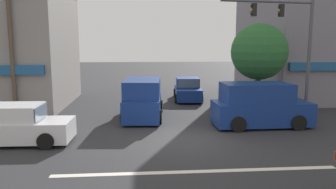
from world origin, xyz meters
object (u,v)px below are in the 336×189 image
Objects in this scene: street_tree at (259,52)px; utility_pole_far_right at (271,39)px; traffic_light_mast at (293,39)px; van_crossing_leftbound at (260,106)px; sedan_parked_curbside at (188,90)px; utility_pole_near_left at (11,35)px; sedan_approaching_near at (19,126)px; van_crossing_center at (143,99)px.

utility_pole_far_right is (1.99, 3.19, 0.76)m from street_tree.
traffic_light_mast is 1.34× the size of van_crossing_leftbound.
street_tree is 6.22m from sedan_parked_curbside.
traffic_light_mast is at bearing 23.82° from van_crossing_leftbound.
sedan_parked_curbside is (9.93, 5.25, -3.70)m from utility_pole_near_left.
sedan_approaching_near is at bearing -68.69° from utility_pole_near_left.
van_crossing_leftbound is at bearing -22.77° from van_crossing_center.
sedan_parked_curbside is at bearing 129.69° from street_tree.
sedan_approaching_near and sedan_parked_curbside have the same top height.
traffic_light_mast is at bearing 12.21° from sedan_approaching_near.
traffic_light_mast is at bearing -11.67° from van_crossing_center.
street_tree is at bearing 103.10° from traffic_light_mast.
sedan_approaching_near is 6.53m from van_crossing_center.
street_tree is 1.22× the size of sedan_parked_curbside.
utility_pole_near_left is (-13.48, -0.97, 0.92)m from street_tree.
utility_pole_near_left is 7.55m from van_crossing_center.
traffic_light_mast is 8.91m from sedan_parked_curbside.
sedan_parked_curbside is at bearing 106.75° from van_crossing_leftbound.
van_crossing_leftbound and van_crossing_center have the same top height.
utility_pole_far_right reaches higher than van_crossing_center.
utility_pole_near_left reaches higher than street_tree.
street_tree is at bearing 71.70° from van_crossing_leftbound.
utility_pole_near_left reaches higher than sedan_parked_curbside.
utility_pole_near_left is 14.25m from traffic_light_mast.
van_crossing_leftbound is at bearing -12.02° from utility_pole_near_left.
van_crossing_leftbound is 1.10× the size of sedan_parked_curbside.
utility_pole_far_right is 8.16m from van_crossing_leftbound.
street_tree is 2.93m from traffic_light_mast.
traffic_light_mast is (0.65, -2.78, 0.69)m from street_tree.
street_tree reaches higher than van_crossing_leftbound.
utility_pole_near_left reaches higher than van_crossing_center.
utility_pole_near_left is 16.02m from utility_pole_far_right.
street_tree is 13.23m from sedan_approaching_near.
van_crossing_center is at bearing -120.07° from sedan_parked_curbside.
utility_pole_near_left reaches higher than van_crossing_leftbound.
traffic_light_mast is 13.13m from sedan_approaching_near.
traffic_light_mast is 1.49× the size of sedan_approaching_near.
utility_pole_near_left is at bearing 177.60° from van_crossing_center.
traffic_light_mast is 1.31× the size of van_crossing_center.
utility_pole_far_right is at bearing 26.92° from van_crossing_center.
utility_pole_far_right is 16.60m from sedan_approaching_near.
street_tree is 3.84m from utility_pole_far_right.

